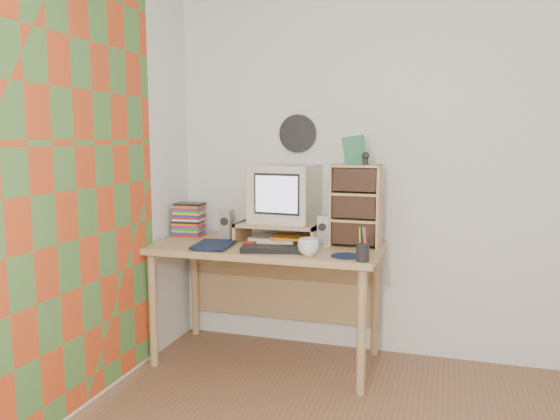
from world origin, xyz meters
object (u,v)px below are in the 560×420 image
Objects in this scene: mug at (309,247)px; crt_monitor at (283,194)px; keyboard at (278,249)px; diary at (197,242)px; dvd_stack at (189,216)px; cd_rack at (356,206)px; desk at (270,263)px.

crt_monitor is at bearing 124.30° from mug.
keyboard is 1.63× the size of diary.
dvd_stack is at bearing 158.16° from mug.
dvd_stack is 2.21× the size of mug.
cd_rack is (0.40, 0.30, 0.23)m from keyboard.
diary is (-0.44, -0.34, -0.27)m from crt_monitor.
dvd_stack is 0.54× the size of cd_rack.
dvd_stack is 1.00m from mug.
cd_rack is 0.44m from mug.
dvd_stack is 1.13m from cd_rack.
dvd_stack reaches higher than mug.
cd_rack reaches higher than dvd_stack.
cd_rack is (0.47, -0.05, -0.05)m from crt_monitor.
crt_monitor reaches higher than keyboard.
cd_rack is 4.11× the size of mug.
desk is at bearing 137.27° from mug.
keyboard is at bearing 168.35° from mug.
keyboard is (0.13, -0.26, 0.15)m from desk.
dvd_stack reaches higher than diary.
keyboard is 0.86× the size of cd_rack.
dvd_stack is (-0.66, -0.02, -0.17)m from crt_monitor.
mug is at bearing -42.73° from desk.
crt_monitor reaches higher than diary.
desk is 0.33m from keyboard.
desk is 3.68× the size of crt_monitor.
dvd_stack is (-0.73, 0.33, 0.12)m from keyboard.
crt_monitor is 0.62m from diary.
diary is (-0.92, -0.29, -0.22)m from cd_rack.
crt_monitor is 0.48m from cd_rack.
cd_rack is (0.53, 0.04, 0.38)m from desk.
crt_monitor is 1.46× the size of diary.
keyboard reaches higher than desk.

